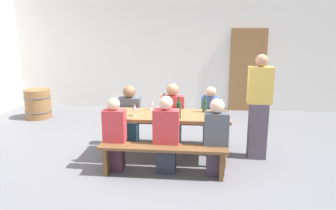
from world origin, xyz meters
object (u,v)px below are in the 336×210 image
object	(u,v)px
wine_bottle_2	(179,110)
seated_guest_near_0	(115,136)
standing_host	(259,109)
wine_glass_4	(152,103)
wine_glass_0	(135,107)
wooden_door	(248,70)
seated_guest_far_0	(130,117)
wine_bottle_0	(110,111)
seated_guest_far_2	(210,119)
wine_bottle_1	(205,106)
wine_glass_2	(163,104)
wine_barrel	(38,104)
bench_near	(163,153)
bench_far	(172,126)
seated_guest_near_1	(166,136)
seated_guest_far_1	(173,117)
tasting_table	(168,119)
seated_guest_near_2	(216,138)
wine_bottle_3	(164,105)
wine_glass_3	(118,101)
wine_glass_1	(223,106)

from	to	relation	value
wine_bottle_2	seated_guest_near_0	bearing A→B (deg)	-161.74
standing_host	wine_glass_4	bearing A→B (deg)	-2.03
wine_glass_0	standing_host	bearing A→B (deg)	9.79
wooden_door	seated_guest_far_0	size ratio (longest dim) A/B	1.89
wine_bottle_0	seated_guest_far_2	distance (m)	1.80
wine_bottle_0	wine_bottle_1	distance (m)	1.53
wooden_door	wine_glass_2	world-z (taller)	wooden_door
seated_guest_far_2	wine_barrel	xyz separation A→B (m)	(-4.04, 1.64, -0.19)
bench_near	bench_far	size ratio (longest dim) A/B	1.00
wine_glass_2	seated_guest_near_1	world-z (taller)	seated_guest_near_1
wooden_door	wine_glass_4	world-z (taller)	wooden_door
standing_host	seated_guest_far_1	bearing A→B (deg)	-14.02
wine_bottle_0	standing_host	distance (m)	2.36
wine_glass_4	seated_guest_near_0	distance (m)	0.96
seated_guest_far_2	seated_guest_far_0	bearing A→B (deg)	-90.00
wine_glass_0	wine_bottle_2	bearing A→B (deg)	-5.46
tasting_table	seated_guest_near_0	bearing A→B (deg)	-144.25
wine_glass_0	seated_guest_far_2	bearing A→B (deg)	30.05
bench_far	seated_guest_far_1	size ratio (longest dim) A/B	1.61
seated_guest_far_2	seated_guest_far_1	bearing A→B (deg)	-90.00
wine_bottle_1	wine_barrel	bearing A→B (deg)	153.22
wine_bottle_2	seated_guest_far_1	world-z (taller)	seated_guest_far_1
wooden_door	wine_barrel	size ratio (longest dim) A/B	3.03
wine_bottle_0	seated_guest_near_1	distance (m)	0.96
bench_near	wine_bottle_1	size ratio (longest dim) A/B	6.41
wooden_door	seated_guest_far_2	size ratio (longest dim) A/B	1.88
bench_far	wine_glass_0	size ratio (longest dim) A/B	9.79
bench_near	wine_glass_2	distance (m)	1.05
bench_far	wine_bottle_0	distance (m)	1.42
seated_guest_near_2	wine_glass_4	bearing A→B (deg)	53.64
seated_guest_far_0	wine_glass_2	bearing A→B (deg)	63.85
seated_guest_near_1	standing_host	xyz separation A→B (m)	(1.43, 0.71, 0.28)
wine_glass_4	seated_guest_far_1	distance (m)	0.55
wine_bottle_2	seated_guest_far_1	size ratio (longest dim) A/B	0.29
wine_bottle_2	wine_barrel	bearing A→B (deg)	145.74
bench_far	seated_guest_near_1	bearing A→B (deg)	-88.68
wine_bottle_2	seated_guest_far_1	distance (m)	0.85
bench_far	seated_guest_far_2	world-z (taller)	seated_guest_far_2
standing_host	wine_bottle_3	bearing A→B (deg)	2.57
wine_glass_3	wine_bottle_2	bearing A→B (deg)	-25.47
wine_bottle_1	wine_glass_3	bearing A→B (deg)	176.36
wine_bottle_2	seated_guest_near_2	bearing A→B (deg)	-28.42
tasting_table	wine_bottle_0	xyz separation A→B (m)	(-0.85, -0.32, 0.20)
wine_glass_2	seated_guest_far_2	world-z (taller)	seated_guest_far_2
wine_bottle_3	wine_glass_1	size ratio (longest dim) A/B	1.99
wooden_door	wine_glass_0	xyz separation A→B (m)	(-2.20, -3.60, -0.16)
wine_barrel	seated_guest_near_2	bearing A→B (deg)	-33.49
bench_near	bench_far	bearing A→B (deg)	90.00
wine_glass_0	wine_bottle_1	bearing A→B (deg)	17.94
tasting_table	seated_guest_near_1	world-z (taller)	seated_guest_near_1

